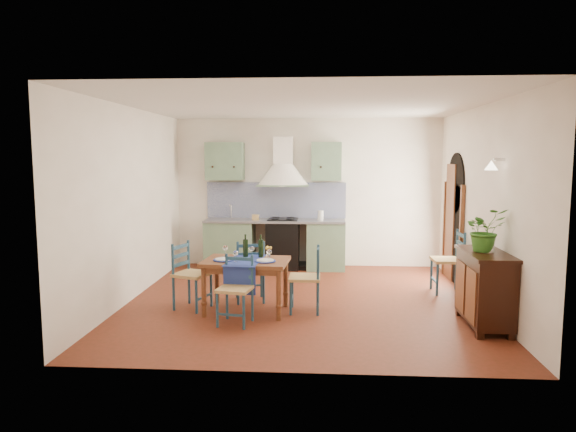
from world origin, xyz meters
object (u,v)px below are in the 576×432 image
Objects in this scene: dining_table at (246,266)px; sideboard at (484,286)px; potted_plant at (485,230)px; chair_near at (236,289)px.

dining_table is 3.03m from sideboard.
potted_plant is at bearing 120.58° from sideboard.
potted_plant is (2.98, -0.39, 0.57)m from dining_table.
dining_table reaches higher than sideboard.
potted_plant is at bearing -7.50° from dining_table.
chair_near is 3.06m from sideboard.
sideboard is at bearing -8.03° from dining_table.
dining_table is 0.54m from chair_near.
potted_plant is at bearing 1.99° from chair_near.
sideboard is (3.06, 0.08, 0.07)m from chair_near.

